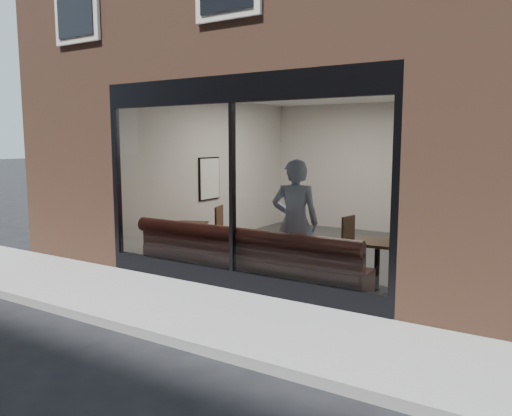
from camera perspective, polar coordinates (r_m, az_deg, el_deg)
The scene contains 21 objects.
ground at distance 6.25m, azimuth -13.69°, elevation -13.63°, with size 120.00×120.00×0.00m, color black.
sidewalk_near at distance 6.93m, azimuth -7.67°, elevation -11.27°, with size 40.00×2.00×0.01m, color gray.
kerb_near at distance 6.19m, azimuth -14.05°, elevation -13.23°, with size 40.00×0.10×0.12m, color gray.
host_building_pier_left at distance 14.45m, azimuth -1.52°, elevation 5.02°, with size 2.50×12.00×3.20m, color brown.
host_building_backfill at distance 15.63m, azimuth 16.37°, elevation 4.91°, with size 5.00×6.00×3.20m, color brown.
cafe_floor at distance 10.21m, azimuth 6.83°, elevation -5.03°, with size 6.00×6.00×0.00m, color #2D2D30.
cafe_ceiling at distance 10.02m, azimuth 7.12°, elevation 12.96°, with size 6.00×6.00×0.00m, color white.
cafe_wall_back at distance 12.76m, azimuth 12.69°, elevation 4.51°, with size 5.00×5.00×0.00m, color beige.
cafe_wall_left at distance 11.27m, azimuth -4.60°, elevation 4.29°, with size 6.00×6.00×0.00m, color beige.
cafe_wall_right at distance 9.22m, azimuth 21.15°, elevation 3.10°, with size 6.00×6.00×0.00m, color beige.
storefront_kick at distance 7.69m, azimuth -2.65°, elevation -8.19°, with size 5.00×0.10×0.30m, color black.
storefront_header at distance 7.44m, azimuth -2.79°, elevation 13.45°, with size 5.00×0.10×0.40m, color black.
storefront_mullion at distance 7.43m, azimuth -2.71°, elevation 2.26°, with size 0.06×0.10×2.50m, color black.
storefront_glass at distance 7.41m, azimuth -2.85°, elevation 2.24°, with size 4.80×4.80×0.00m, color white.
banquette at distance 7.99m, azimuth -1.01°, elevation -7.02°, with size 4.00×0.55×0.45m, color #3D1D16.
person at distance 7.74m, azimuth 4.49°, elevation -1.70°, with size 0.72×0.48×1.99m, color #8A9CBD.
cafe_table_left at distance 9.25m, azimuth -7.53°, elevation -1.81°, with size 0.56×0.56×0.04m, color black.
cafe_table_right at distance 7.68m, azimuth 13.73°, elevation -3.88°, with size 0.65×0.65×0.04m, color black.
cafe_chair_left at distance 10.28m, azimuth -5.23°, elevation -3.68°, with size 0.45×0.45×0.04m, color black.
cafe_chair_right at distance 9.11m, azimuth 9.39°, elevation -5.20°, with size 0.40×0.40×0.04m, color black.
wall_poster at distance 11.03m, azimuth -5.30°, elevation 3.36°, with size 0.02×0.66×0.88m, color white.
Camera 1 is at (4.21, -4.04, 2.23)m, focal length 35.00 mm.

